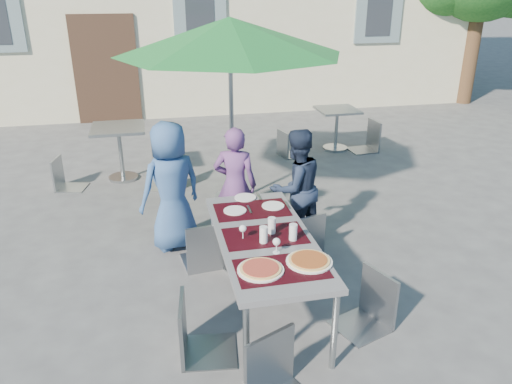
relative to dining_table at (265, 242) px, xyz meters
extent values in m
plane|color=#464649|center=(0.31, -0.25, -0.70)|extent=(90.00, 90.00, 0.00)
cube|color=#39261B|center=(-1.69, 7.22, 0.40)|extent=(1.30, 0.06, 2.20)
cube|color=slate|center=(0.31, 7.22, 1.50)|extent=(1.10, 0.06, 1.40)
cube|color=#262B33|center=(0.31, 7.20, 1.50)|extent=(0.60, 0.04, 1.10)
cube|color=slate|center=(4.31, 7.22, 1.50)|extent=(1.10, 0.06, 1.40)
cube|color=#262B33|center=(4.31, 7.20, 1.50)|extent=(0.60, 0.04, 1.10)
cylinder|color=#4B3320|center=(6.81, 7.25, 0.70)|extent=(0.36, 0.36, 2.80)
cube|color=#4A494F|center=(0.00, 0.00, 0.03)|extent=(0.80, 1.85, 0.05)
cylinder|color=gray|center=(-0.34, -0.86, -0.35)|extent=(0.05, 0.05, 0.70)
cylinder|color=gray|center=(0.34, -0.86, -0.35)|extent=(0.05, 0.05, 0.70)
cylinder|color=gray|center=(-0.34, 0.86, -0.35)|extent=(0.05, 0.05, 0.70)
cylinder|color=gray|center=(0.34, 0.86, -0.35)|extent=(0.05, 0.05, 0.70)
cube|color=black|center=(0.00, -0.55, 0.06)|extent=(0.70, 0.42, 0.01)
cube|color=black|center=(0.00, 0.00, 0.06)|extent=(0.70, 0.42, 0.01)
cube|color=black|center=(0.00, 0.55, 0.06)|extent=(0.70, 0.42, 0.01)
cylinder|color=white|center=(-0.16, -0.55, 0.07)|extent=(0.36, 0.36, 0.01)
cylinder|color=#DBAF62|center=(-0.16, -0.55, 0.08)|extent=(0.32, 0.32, 0.01)
cylinder|color=maroon|center=(-0.16, -0.55, 0.09)|extent=(0.28, 0.28, 0.01)
cylinder|color=white|center=(0.24, -0.51, 0.07)|extent=(0.37, 0.37, 0.01)
cylinder|color=#DBAF62|center=(0.24, -0.51, 0.08)|extent=(0.33, 0.33, 0.01)
cylinder|color=maroon|center=(0.24, -0.51, 0.09)|extent=(0.28, 0.28, 0.01)
cylinder|color=silver|center=(-0.04, -0.11, 0.13)|extent=(0.07, 0.07, 0.15)
cylinder|color=silver|center=(0.07, 0.04, 0.13)|extent=(0.07, 0.07, 0.15)
cylinder|color=silver|center=(0.22, -0.12, 0.13)|extent=(0.07, 0.07, 0.15)
cylinder|color=silver|center=(-0.20, -0.01, 0.06)|extent=(0.06, 0.06, 0.00)
cylinder|color=silver|center=(-0.20, -0.01, 0.09)|extent=(0.01, 0.01, 0.08)
sphere|color=silver|center=(-0.20, -0.01, 0.15)|extent=(0.06, 0.06, 0.06)
cylinder|color=silver|center=(0.03, -0.30, 0.06)|extent=(0.06, 0.06, 0.00)
cylinder|color=silver|center=(0.03, -0.30, 0.09)|extent=(0.01, 0.01, 0.08)
sphere|color=silver|center=(0.03, -0.30, 0.15)|extent=(0.06, 0.06, 0.06)
cylinder|color=white|center=(-0.16, 0.55, 0.06)|extent=(0.22, 0.22, 0.01)
cube|color=#A3A7AB|center=(-0.02, 0.55, 0.06)|extent=(0.02, 0.18, 0.00)
cylinder|color=white|center=(0.22, 0.58, 0.06)|extent=(0.22, 0.22, 0.01)
cube|color=#A3A7AB|center=(0.36, 0.58, 0.06)|extent=(0.02, 0.18, 0.00)
cylinder|color=white|center=(-0.01, 0.84, 0.06)|extent=(0.22, 0.22, 0.01)
cube|color=#A3A7AB|center=(0.13, 0.84, 0.06)|extent=(0.02, 0.18, 0.00)
imported|color=#34578F|center=(-0.72, 1.39, 0.03)|extent=(0.83, 0.71, 1.45)
imported|color=#623975|center=(-0.01, 1.40, -0.02)|extent=(0.57, 0.47, 1.35)
imported|color=#1B253C|center=(0.63, 1.18, -0.02)|extent=(0.74, 0.57, 1.35)
cube|color=gray|center=(-0.45, 0.95, -0.22)|extent=(0.49, 0.49, 0.03)
cube|color=gray|center=(-0.42, 0.74, 0.04)|extent=(0.44, 0.08, 0.52)
cylinder|color=gray|center=(-0.28, 1.16, -0.47)|extent=(0.02, 0.02, 0.46)
cylinder|color=gray|center=(-0.66, 1.11, -0.47)|extent=(0.02, 0.02, 0.46)
cylinder|color=gray|center=(-0.24, 0.78, -0.47)|extent=(0.02, 0.02, 0.46)
cylinder|color=gray|center=(-0.61, 0.74, -0.47)|extent=(0.02, 0.02, 0.46)
cube|color=gray|center=(-0.11, 0.93, -0.21)|extent=(0.61, 0.61, 0.03)
cube|color=gray|center=(-0.02, 0.74, 0.06)|extent=(0.43, 0.22, 0.54)
cylinder|color=gray|center=(-0.01, 1.19, -0.46)|extent=(0.02, 0.02, 0.48)
cylinder|color=gray|center=(-0.37, 1.03, -0.46)|extent=(0.02, 0.02, 0.48)
cylinder|color=gray|center=(0.15, 0.84, -0.46)|extent=(0.02, 0.02, 0.48)
cylinder|color=gray|center=(-0.21, 0.67, -0.46)|extent=(0.02, 0.02, 0.48)
cube|color=gray|center=(0.63, 0.99, -0.26)|extent=(0.52, 0.52, 0.03)
cube|color=gray|center=(0.69, 0.81, -0.01)|extent=(0.40, 0.15, 0.49)
cylinder|color=gray|center=(0.74, 1.21, -0.48)|extent=(0.02, 0.02, 0.43)
cylinder|color=gray|center=(0.40, 1.11, -0.48)|extent=(0.02, 0.02, 0.43)
cylinder|color=gray|center=(0.85, 0.88, -0.48)|extent=(0.02, 0.02, 0.43)
cylinder|color=gray|center=(0.51, 0.77, -0.48)|extent=(0.02, 0.02, 0.43)
cube|color=gray|center=(-0.57, -0.49, -0.24)|extent=(0.48, 0.48, 0.03)
cube|color=gray|center=(-0.77, -0.47, 0.02)|extent=(0.08, 0.43, 0.51)
cylinder|color=gray|center=(-0.41, -0.70, -0.47)|extent=(0.02, 0.02, 0.45)
cylinder|color=gray|center=(-0.37, -0.33, -0.47)|extent=(0.02, 0.02, 0.45)
cylinder|color=gray|center=(-0.78, -0.65, -0.47)|extent=(0.02, 0.02, 0.45)
cylinder|color=gray|center=(-0.73, -0.29, -0.47)|extent=(0.02, 0.02, 0.45)
cube|color=gray|center=(0.75, -0.45, -0.25)|extent=(0.53, 0.53, 0.03)
cube|color=gray|center=(0.94, -0.38, -0.01)|extent=(0.17, 0.40, 0.49)
cylinder|color=gray|center=(0.52, -0.34, -0.48)|extent=(0.02, 0.02, 0.43)
cylinder|color=gray|center=(0.64, -0.68, -0.48)|extent=(0.02, 0.02, 0.43)
cylinder|color=gray|center=(0.86, -0.22, -0.48)|extent=(0.02, 0.02, 0.43)
cylinder|color=gray|center=(0.98, -0.56, -0.48)|extent=(0.02, 0.02, 0.43)
cube|color=gray|center=(-0.11, -1.18, -0.24)|extent=(0.57, 0.57, 0.03)
cube|color=gray|center=(-0.20, -1.00, 0.02)|extent=(0.40, 0.21, 0.51)
cylinder|color=gray|center=(-0.35, -1.09, -0.47)|extent=(0.02, 0.02, 0.45)
cylinder|color=gray|center=(-0.02, -0.94, -0.47)|extent=(0.02, 0.02, 0.45)
cylinder|color=#A3A7AB|center=(0.13, 2.44, -0.65)|extent=(0.50, 0.50, 0.10)
cylinder|color=gray|center=(0.13, 2.44, 0.42)|extent=(0.06, 0.06, 2.24)
cone|color=#186D2B|center=(0.13, 2.44, 1.49)|extent=(2.83, 2.83, 0.44)
cylinder|color=#A3A7AB|center=(-1.36, 3.66, -0.67)|extent=(0.44, 0.44, 0.04)
cylinder|color=gray|center=(-1.36, 3.66, -0.31)|extent=(0.06, 0.06, 0.77)
cube|color=gray|center=(-1.36, 3.66, 0.11)|extent=(0.77, 0.77, 0.04)
cube|color=#90959B|center=(-2.08, 3.43, -0.28)|extent=(0.46, 0.46, 0.03)
cube|color=#90959B|center=(-2.26, 3.47, -0.05)|extent=(0.11, 0.38, 0.46)
cylinder|color=#90959B|center=(-1.95, 3.23, -0.49)|extent=(0.02, 0.02, 0.40)
cylinder|color=#90959B|center=(-1.88, 3.55, -0.49)|extent=(0.02, 0.02, 0.40)
cylinder|color=#90959B|center=(-2.28, 3.30, -0.49)|extent=(0.02, 0.02, 0.40)
cylinder|color=#90959B|center=(-2.20, 3.63, -0.49)|extent=(0.02, 0.02, 0.40)
cube|color=#90979B|center=(-0.79, 3.20, -0.23)|extent=(0.56, 0.56, 0.03)
cube|color=#90979B|center=(-0.60, 3.12, 0.02)|extent=(0.19, 0.41, 0.51)
cylinder|color=#90979B|center=(-0.90, 3.44, -0.47)|extent=(0.02, 0.02, 0.45)
cylinder|color=#90979B|center=(-1.03, 3.09, -0.47)|extent=(0.02, 0.02, 0.45)
cylinder|color=#90979B|center=(-0.55, 3.30, -0.47)|extent=(0.02, 0.02, 0.45)
cylinder|color=#90979B|center=(-0.68, 2.96, -0.47)|extent=(0.02, 0.02, 0.45)
cylinder|color=#A3A7AB|center=(2.34, 4.37, -0.68)|extent=(0.44, 0.44, 0.04)
cylinder|color=gray|center=(2.34, 4.37, -0.35)|extent=(0.06, 0.06, 0.69)
cube|color=gray|center=(2.34, 4.37, 0.02)|extent=(0.69, 0.69, 0.04)
cube|color=gray|center=(1.47, 4.19, -0.29)|extent=(0.46, 0.46, 0.03)
cube|color=gray|center=(1.30, 4.15, -0.07)|extent=(0.12, 0.37, 0.45)
cylinder|color=gray|center=(1.67, 4.07, -0.50)|extent=(0.02, 0.02, 0.40)
cylinder|color=gray|center=(1.59, 4.39, -0.50)|extent=(0.02, 0.02, 0.40)
cylinder|color=gray|center=(1.35, 3.99, -0.50)|extent=(0.02, 0.02, 0.40)
cylinder|color=gray|center=(1.28, 4.31, -0.50)|extent=(0.02, 0.02, 0.40)
cube|color=gray|center=(2.77, 4.18, -0.22)|extent=(0.48, 0.48, 0.03)
cube|color=gray|center=(2.99, 4.19, 0.05)|extent=(0.06, 0.45, 0.53)
cylinder|color=gray|center=(2.57, 4.35, -0.46)|extent=(0.02, 0.02, 0.47)
cylinder|color=gray|center=(2.60, 3.97, -0.46)|extent=(0.02, 0.02, 0.47)
cylinder|color=gray|center=(2.95, 4.38, -0.46)|extent=(0.02, 0.02, 0.47)
cylinder|color=gray|center=(2.98, 4.00, -0.46)|extent=(0.02, 0.02, 0.47)
camera|label=1|loc=(-0.89, -3.73, 2.09)|focal=35.00mm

